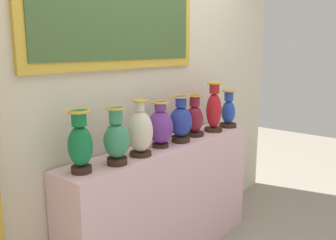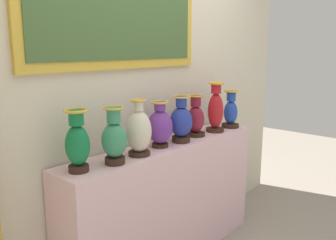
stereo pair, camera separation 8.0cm
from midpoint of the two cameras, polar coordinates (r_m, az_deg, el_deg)
name	(u,v)px [view 1 (the left image)]	position (r m, az deg, el deg)	size (l,w,h in m)	color
display_shelf	(168,203)	(2.80, -0.85, -13.21)	(1.85, 0.33, 0.95)	beige
back_wall	(145,90)	(2.70, -4.64, 4.90)	(3.83, 0.14, 2.64)	beige
vase_emerald	(80,144)	(2.06, -15.03, -3.70)	(0.14, 0.14, 0.36)	#382319
vase_jade	(116,139)	(2.17, -9.34, -3.09)	(0.16, 0.16, 0.35)	#382319
vase_ivory	(140,132)	(2.32, -5.46, -1.86)	(0.17, 0.17, 0.37)	#382319
vase_violet	(160,126)	(2.51, -2.16, -1.03)	(0.18, 0.18, 0.33)	#382319
vase_cobalt	(181,121)	(2.65, 1.21, -0.23)	(0.17, 0.17, 0.35)	#382319
vase_burgundy	(194,118)	(2.85, 3.46, 0.27)	(0.16, 0.16, 0.33)	#382319
vase_crimson	(214,109)	(3.01, 6.63, 1.76)	(0.15, 0.15, 0.42)	#382319
vase_sapphire	(228,111)	(3.20, 8.98, 1.46)	(0.15, 0.15, 0.34)	#382319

